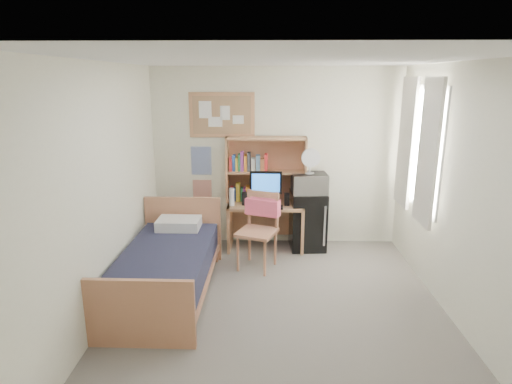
{
  "coord_description": "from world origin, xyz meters",
  "views": [
    {
      "loc": [
        -0.15,
        -4.1,
        2.44
      ],
      "look_at": [
        -0.27,
        1.2,
        1.02
      ],
      "focal_mm": 30.0,
      "sensor_mm": 36.0,
      "label": 1
    }
  ],
  "objects_px": {
    "bulletin_board": "(222,115)",
    "monitor": "(266,189)",
    "desk_chair": "(257,232)",
    "microwave": "(309,183)",
    "speaker_right": "(287,199)",
    "desk_fan": "(310,162)",
    "desk": "(266,226)",
    "bed": "(166,273)",
    "mini_fridge": "(308,220)",
    "speaker_left": "(245,199)"
  },
  "relations": [
    {
      "from": "mini_fridge",
      "to": "desk_fan",
      "type": "xyz_separation_m",
      "value": [
        0.0,
        -0.02,
        0.87
      ]
    },
    {
      "from": "bulletin_board",
      "to": "speaker_left",
      "type": "height_order",
      "value": "bulletin_board"
    },
    {
      "from": "desk_chair",
      "to": "speaker_right",
      "type": "distance_m",
      "value": 0.79
    },
    {
      "from": "mini_fridge",
      "to": "desk_fan",
      "type": "distance_m",
      "value": 0.87
    },
    {
      "from": "speaker_right",
      "to": "microwave",
      "type": "xyz_separation_m",
      "value": [
        0.32,
        0.08,
        0.22
      ]
    },
    {
      "from": "monitor",
      "to": "desk_chair",
      "type": "bearing_deg",
      "value": -99.41
    },
    {
      "from": "bulletin_board",
      "to": "speaker_right",
      "type": "height_order",
      "value": "bulletin_board"
    },
    {
      "from": "desk",
      "to": "speaker_right",
      "type": "distance_m",
      "value": 0.53
    },
    {
      "from": "desk_chair",
      "to": "desk_fan",
      "type": "distance_m",
      "value": 1.28
    },
    {
      "from": "microwave",
      "to": "desk_fan",
      "type": "bearing_deg",
      "value": 176.5
    },
    {
      "from": "desk",
      "to": "bed",
      "type": "height_order",
      "value": "desk"
    },
    {
      "from": "speaker_left",
      "to": "speaker_right",
      "type": "xyz_separation_m",
      "value": [
        0.6,
        -0.01,
        -0.0
      ]
    },
    {
      "from": "desk",
      "to": "desk_fan",
      "type": "distance_m",
      "value": 1.13
    },
    {
      "from": "desk_fan",
      "to": "mini_fridge",
      "type": "bearing_deg",
      "value": 90.0
    },
    {
      "from": "bulletin_board",
      "to": "desk_chair",
      "type": "height_order",
      "value": "bulletin_board"
    },
    {
      "from": "desk_chair",
      "to": "mini_fridge",
      "type": "relative_size",
      "value": 1.2
    },
    {
      "from": "desk",
      "to": "desk_chair",
      "type": "bearing_deg",
      "value": -98.6
    },
    {
      "from": "desk_chair",
      "to": "monitor",
      "type": "bearing_deg",
      "value": 101.28
    },
    {
      "from": "desk_chair",
      "to": "speaker_right",
      "type": "xyz_separation_m",
      "value": [
        0.41,
        0.63,
        0.26
      ]
    },
    {
      "from": "mini_fridge",
      "to": "bulletin_board",
      "type": "bearing_deg",
      "value": 165.09
    },
    {
      "from": "speaker_right",
      "to": "mini_fridge",
      "type": "bearing_deg",
      "value": 17.45
    },
    {
      "from": "monitor",
      "to": "speaker_left",
      "type": "height_order",
      "value": "monitor"
    },
    {
      "from": "desk",
      "to": "mini_fridge",
      "type": "xyz_separation_m",
      "value": [
        0.62,
        0.03,
        0.08
      ]
    },
    {
      "from": "speaker_right",
      "to": "bulletin_board",
      "type": "bearing_deg",
      "value": 160.32
    },
    {
      "from": "bulletin_board",
      "to": "desk_chair",
      "type": "xyz_separation_m",
      "value": [
        0.52,
        -0.97,
        -1.41
      ]
    },
    {
      "from": "desk_fan",
      "to": "bulletin_board",
      "type": "bearing_deg",
      "value": 164.22
    },
    {
      "from": "desk_chair",
      "to": "microwave",
      "type": "height_order",
      "value": "microwave"
    },
    {
      "from": "desk_chair",
      "to": "desk_fan",
      "type": "height_order",
      "value": "desk_fan"
    },
    {
      "from": "bulletin_board",
      "to": "speaker_left",
      "type": "xyz_separation_m",
      "value": [
        0.34,
        -0.34,
        -1.15
      ]
    },
    {
      "from": "bed",
      "to": "microwave",
      "type": "bearing_deg",
      "value": 40.25
    },
    {
      "from": "desk_chair",
      "to": "speaker_right",
      "type": "relative_size",
      "value": 5.71
    },
    {
      "from": "bed",
      "to": "desk_fan",
      "type": "distance_m",
      "value": 2.49
    },
    {
      "from": "microwave",
      "to": "desk_chair",
      "type": "bearing_deg",
      "value": -139.67
    },
    {
      "from": "desk",
      "to": "desk_fan",
      "type": "relative_size",
      "value": 3.33
    },
    {
      "from": "bed",
      "to": "monitor",
      "type": "xyz_separation_m",
      "value": [
        1.14,
        1.37,
        0.65
      ]
    },
    {
      "from": "speaker_right",
      "to": "bed",
      "type": "bearing_deg",
      "value": -135.66
    },
    {
      "from": "monitor",
      "to": "desk_fan",
      "type": "bearing_deg",
      "value": 7.31
    },
    {
      "from": "desk",
      "to": "microwave",
      "type": "xyz_separation_m",
      "value": [
        0.62,
        0.01,
        0.65
      ]
    },
    {
      "from": "bulletin_board",
      "to": "bed",
      "type": "relative_size",
      "value": 0.48
    },
    {
      "from": "monitor",
      "to": "bed",
      "type": "bearing_deg",
      "value": -128.9
    },
    {
      "from": "bulletin_board",
      "to": "monitor",
      "type": "xyz_separation_m",
      "value": [
        0.64,
        -0.34,
        -1.0
      ]
    },
    {
      "from": "desk",
      "to": "speaker_left",
      "type": "xyz_separation_m",
      "value": [
        -0.3,
        -0.06,
        0.43
      ]
    },
    {
      "from": "desk_fan",
      "to": "microwave",
      "type": "bearing_deg",
      "value": -3.5
    },
    {
      "from": "bulletin_board",
      "to": "monitor",
      "type": "relative_size",
      "value": 1.96
    },
    {
      "from": "desk_chair",
      "to": "speaker_left",
      "type": "height_order",
      "value": "desk_chair"
    },
    {
      "from": "bulletin_board",
      "to": "speaker_right",
      "type": "distance_m",
      "value": 1.52
    },
    {
      "from": "mini_fridge",
      "to": "speaker_right",
      "type": "relative_size",
      "value": 4.77
    },
    {
      "from": "bulletin_board",
      "to": "speaker_right",
      "type": "xyz_separation_m",
      "value": [
        0.94,
        -0.35,
        -1.15
      ]
    },
    {
      "from": "speaker_left",
      "to": "microwave",
      "type": "xyz_separation_m",
      "value": [
        0.92,
        0.07,
        0.22
      ]
    },
    {
      "from": "bed",
      "to": "desk_chair",
      "type": "bearing_deg",
      "value": 36.77
    }
  ]
}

